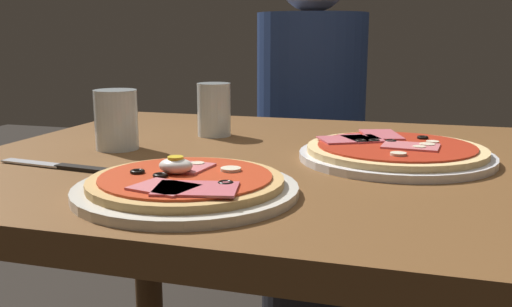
# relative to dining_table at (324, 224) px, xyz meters

# --- Properties ---
(dining_table) EXTENTS (1.16, 0.85, 0.72)m
(dining_table) POSITION_rel_dining_table_xyz_m (0.00, 0.00, 0.00)
(dining_table) COLOR brown
(dining_table) RESTS_ON ground
(pizza_foreground) EXTENTS (0.28, 0.28, 0.05)m
(pizza_foreground) POSITION_rel_dining_table_xyz_m (-0.13, -0.26, 0.12)
(pizza_foreground) COLOR silver
(pizza_foreground) RESTS_ON dining_table
(pizza_across_left) EXTENTS (0.31, 0.31, 0.03)m
(pizza_across_left) POSITION_rel_dining_table_xyz_m (0.11, 0.02, 0.12)
(pizza_across_left) COLOR white
(pizza_across_left) RESTS_ON dining_table
(water_glass_near) EXTENTS (0.07, 0.07, 0.10)m
(water_glass_near) POSITION_rel_dining_table_xyz_m (-0.25, 0.15, 0.16)
(water_glass_near) COLOR silver
(water_glass_near) RESTS_ON dining_table
(water_glass_far) EXTENTS (0.07, 0.07, 0.10)m
(water_glass_far) POSITION_rel_dining_table_xyz_m (-0.36, -0.02, 0.16)
(water_glass_far) COLOR silver
(water_glass_far) RESTS_ON dining_table
(knife) EXTENTS (0.20, 0.04, 0.01)m
(knife) POSITION_rel_dining_table_xyz_m (-0.37, -0.18, 0.11)
(knife) COLOR silver
(knife) RESTS_ON dining_table
(diner_person) EXTENTS (0.32, 0.32, 1.18)m
(diner_person) POSITION_rel_dining_table_xyz_m (-0.18, 0.77, -0.05)
(diner_person) COLOR black
(diner_person) RESTS_ON ground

